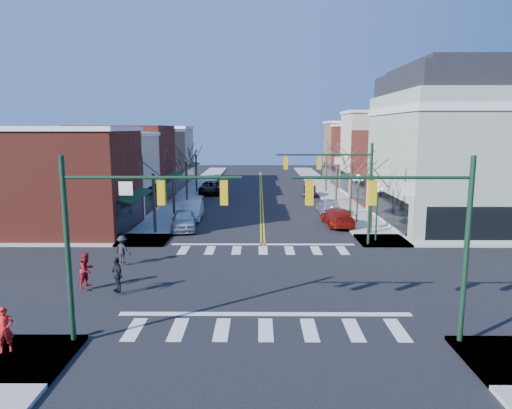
{
  "coord_description": "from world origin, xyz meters",
  "views": [
    {
      "loc": [
        -0.28,
        -23.79,
        8.13
      ],
      "look_at": [
        -0.49,
        8.32,
        2.8
      ],
      "focal_mm": 32.0,
      "sensor_mm": 36.0,
      "label": 1
    }
  ],
  "objects_px": {
    "victorian_corner": "(460,147)",
    "car_right_far": "(310,191)",
    "lamppost_midblock": "(358,190)",
    "pedestrian_red_b": "(87,270)",
    "car_right_near": "(338,217)",
    "pedestrian_dark_b": "(123,249)",
    "pedestrian_dark_a": "(117,274)",
    "lamppost_corner": "(377,202)",
    "car_left_mid": "(192,210)",
    "car_left_far": "(211,188)",
    "pedestrian_red_a": "(5,330)",
    "car_left_near": "(184,220)",
    "car_right_mid": "(329,206)"
  },
  "relations": [
    {
      "from": "victorian_corner",
      "to": "lamppost_midblock",
      "type": "distance_m",
      "value": 9.1
    },
    {
      "from": "lamppost_corner",
      "to": "car_right_mid",
      "type": "relative_size",
      "value": 0.91
    },
    {
      "from": "lamppost_midblock",
      "to": "lamppost_corner",
      "type": "bearing_deg",
      "value": -90.0
    },
    {
      "from": "lamppost_corner",
      "to": "pedestrian_dark_a",
      "type": "height_order",
      "value": "lamppost_corner"
    },
    {
      "from": "victorian_corner",
      "to": "car_left_far",
      "type": "xyz_separation_m",
      "value": [
        -22.9,
        18.88,
        -5.86
      ]
    },
    {
      "from": "lamppost_corner",
      "to": "car_left_mid",
      "type": "bearing_deg",
      "value": 149.96
    },
    {
      "from": "car_left_near",
      "to": "pedestrian_dark_b",
      "type": "bearing_deg",
      "value": -109.25
    },
    {
      "from": "car_left_near",
      "to": "car_right_mid",
      "type": "bearing_deg",
      "value": 20.37
    },
    {
      "from": "car_right_far",
      "to": "lamppost_midblock",
      "type": "bearing_deg",
      "value": 103.26
    },
    {
      "from": "lamppost_corner",
      "to": "pedestrian_red_a",
      "type": "distance_m",
      "value": 24.51
    },
    {
      "from": "car_left_near",
      "to": "pedestrian_dark_b",
      "type": "xyz_separation_m",
      "value": [
        -2.08,
        -9.79,
        0.17
      ]
    },
    {
      "from": "victorian_corner",
      "to": "car_right_near",
      "type": "height_order",
      "value": "victorian_corner"
    },
    {
      "from": "victorian_corner",
      "to": "car_right_far",
      "type": "bearing_deg",
      "value": 122.01
    },
    {
      "from": "pedestrian_dark_b",
      "to": "pedestrian_red_a",
      "type": "bearing_deg",
      "value": 110.96
    },
    {
      "from": "victorian_corner",
      "to": "car_right_near",
      "type": "distance_m",
      "value": 11.71
    },
    {
      "from": "pedestrian_dark_a",
      "to": "car_left_near",
      "type": "bearing_deg",
      "value": 136.1
    },
    {
      "from": "car_left_far",
      "to": "pedestrian_red_b",
      "type": "relative_size",
      "value": 3.18
    },
    {
      "from": "victorian_corner",
      "to": "car_left_mid",
      "type": "bearing_deg",
      "value": 173.91
    },
    {
      "from": "lamppost_midblock",
      "to": "pedestrian_red_b",
      "type": "distance_m",
      "value": 23.97
    },
    {
      "from": "car_left_near",
      "to": "car_left_far",
      "type": "xyz_separation_m",
      "value": [
        0.0,
        20.88,
        -0.02
      ]
    },
    {
      "from": "car_right_mid",
      "to": "car_right_far",
      "type": "distance_m",
      "value": 12.25
    },
    {
      "from": "car_right_far",
      "to": "pedestrian_red_b",
      "type": "relative_size",
      "value": 2.28
    },
    {
      "from": "victorian_corner",
      "to": "car_right_mid",
      "type": "relative_size",
      "value": 2.99
    },
    {
      "from": "pedestrian_red_b",
      "to": "car_right_mid",
      "type": "bearing_deg",
      "value": -15.73
    },
    {
      "from": "car_left_near",
      "to": "pedestrian_red_b",
      "type": "xyz_separation_m",
      "value": [
        -2.65,
        -14.05,
        0.23
      ]
    },
    {
      "from": "car_right_near",
      "to": "pedestrian_dark_b",
      "type": "relative_size",
      "value": 3.09
    },
    {
      "from": "lamppost_midblock",
      "to": "car_left_far",
      "type": "distance_m",
      "value": 23.57
    },
    {
      "from": "pedestrian_dark_a",
      "to": "lamppost_corner",
      "type": "bearing_deg",
      "value": 84.22
    },
    {
      "from": "lamppost_midblock",
      "to": "pedestrian_dark_a",
      "type": "distance_m",
      "value": 23.24
    },
    {
      "from": "lamppost_corner",
      "to": "car_left_near",
      "type": "bearing_deg",
      "value": 164.65
    },
    {
      "from": "victorian_corner",
      "to": "car_left_far",
      "type": "height_order",
      "value": "victorian_corner"
    },
    {
      "from": "lamppost_midblock",
      "to": "car_left_mid",
      "type": "height_order",
      "value": "lamppost_midblock"
    },
    {
      "from": "lamppost_corner",
      "to": "pedestrian_dark_b",
      "type": "distance_m",
      "value": 17.76
    },
    {
      "from": "car_left_far",
      "to": "lamppost_midblock",
      "type": "bearing_deg",
      "value": -51.63
    },
    {
      "from": "pedestrian_red_b",
      "to": "pedestrian_dark_b",
      "type": "xyz_separation_m",
      "value": [
        0.57,
        4.26,
        -0.06
      ]
    },
    {
      "from": "victorian_corner",
      "to": "car_right_far",
      "type": "relative_size",
      "value": 3.47
    },
    {
      "from": "car_left_far",
      "to": "car_right_near",
      "type": "relative_size",
      "value": 1.11
    },
    {
      "from": "victorian_corner",
      "to": "car_left_mid",
      "type": "relative_size",
      "value": 2.82
    },
    {
      "from": "victorian_corner",
      "to": "car_left_near",
      "type": "relative_size",
      "value": 2.97
    },
    {
      "from": "pedestrian_red_b",
      "to": "pedestrian_dark_b",
      "type": "bearing_deg",
      "value": 13.34
    },
    {
      "from": "car_right_mid",
      "to": "car_right_far",
      "type": "relative_size",
      "value": 1.16
    },
    {
      "from": "lamppost_midblock",
      "to": "car_left_far",
      "type": "relative_size",
      "value": 0.76
    },
    {
      "from": "car_left_near",
      "to": "car_right_far",
      "type": "xyz_separation_m",
      "value": [
        12.31,
        18.94,
        -0.14
      ]
    },
    {
      "from": "car_left_near",
      "to": "car_right_mid",
      "type": "distance_m",
      "value": 14.45
    },
    {
      "from": "pedestrian_red_a",
      "to": "pedestrian_dark_a",
      "type": "bearing_deg",
      "value": 47.42
    },
    {
      "from": "lamppost_corner",
      "to": "lamppost_midblock",
      "type": "bearing_deg",
      "value": 90.0
    },
    {
      "from": "lamppost_corner",
      "to": "car_right_near",
      "type": "xyz_separation_m",
      "value": [
        -1.8,
        5.65,
        -2.21
      ]
    },
    {
      "from": "car_right_near",
      "to": "car_left_near",
      "type": "bearing_deg",
      "value": 3.9
    },
    {
      "from": "pedestrian_red_b",
      "to": "car_left_far",
      "type": "bearing_deg",
      "value": 16.61
    },
    {
      "from": "car_left_near",
      "to": "car_right_far",
      "type": "bearing_deg",
      "value": 49.72
    }
  ]
}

